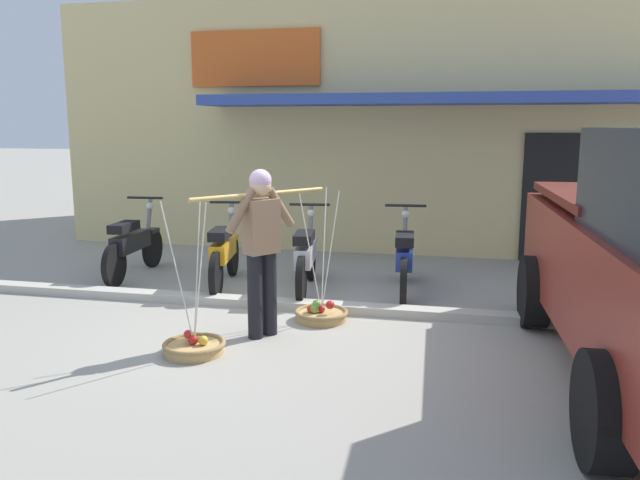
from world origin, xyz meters
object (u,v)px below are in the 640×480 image
at_px(motorcycle_nearest_shop, 133,245).
at_px(motorcycle_second_in_row, 224,253).
at_px(fruit_basket_left_side, 321,313).
at_px(motorcycle_third_in_row, 306,257).
at_px(fruit_vendor, 261,242).
at_px(motorcycle_end_of_row, 404,259).
at_px(fruit_basket_right_side, 194,346).

height_order(motorcycle_nearest_shop, motorcycle_second_in_row, same).
relative_size(fruit_basket_left_side, motorcycle_third_in_row, 0.80).
bearing_deg(fruit_basket_left_side, motorcycle_nearest_shop, 154.74).
distance_m(fruit_vendor, motorcycle_end_of_row, 2.40).
bearing_deg(motorcycle_second_in_row, fruit_vendor, -58.64).
distance_m(fruit_basket_left_side, motorcycle_second_in_row, 2.02).
xyz_separation_m(fruit_basket_left_side, motorcycle_nearest_shop, (-3.04, 1.43, 0.37)).
xyz_separation_m(fruit_vendor, fruit_basket_left_side, (0.47, 0.63, -0.90)).
distance_m(fruit_vendor, fruit_basket_left_side, 1.19).
bearing_deg(motorcycle_nearest_shop, motorcycle_third_in_row, -5.61).
xyz_separation_m(fruit_vendor, motorcycle_nearest_shop, (-2.57, 2.07, -0.52)).
bearing_deg(motorcycle_second_in_row, fruit_basket_right_side, -75.34).
bearing_deg(motorcycle_nearest_shop, fruit_basket_right_side, -52.15).
height_order(motorcycle_second_in_row, motorcycle_end_of_row, same).
bearing_deg(motorcycle_nearest_shop, fruit_vendor, -38.81).
height_order(fruit_basket_right_side, motorcycle_third_in_row, fruit_basket_right_side).
height_order(motorcycle_third_in_row, motorcycle_end_of_row, same).
relative_size(motorcycle_nearest_shop, motorcycle_third_in_row, 1.00).
height_order(motorcycle_nearest_shop, motorcycle_third_in_row, same).
xyz_separation_m(fruit_basket_left_side, fruit_basket_right_side, (-0.94, -1.27, -0.00)).
bearing_deg(fruit_basket_right_side, motorcycle_end_of_row, 56.84).
relative_size(fruit_vendor, motorcycle_third_in_row, 0.93).
distance_m(motorcycle_third_in_row, motorcycle_end_of_row, 1.25).
relative_size(fruit_basket_right_side, motorcycle_nearest_shop, 0.80).
bearing_deg(fruit_basket_right_side, fruit_basket_left_side, 53.57).
bearing_deg(motorcycle_end_of_row, motorcycle_second_in_row, -176.20).
xyz_separation_m(fruit_basket_left_side, motorcycle_third_in_row, (-0.46, 1.18, 0.37)).
height_order(fruit_basket_left_side, motorcycle_third_in_row, fruit_basket_left_side).
bearing_deg(motorcycle_end_of_row, fruit_basket_left_side, -119.85).
bearing_deg(fruit_basket_left_side, motorcycle_third_in_row, 111.31).
bearing_deg(fruit_vendor, motorcycle_second_in_row, 121.36).
bearing_deg(motorcycle_end_of_row, motorcycle_third_in_row, -172.08).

